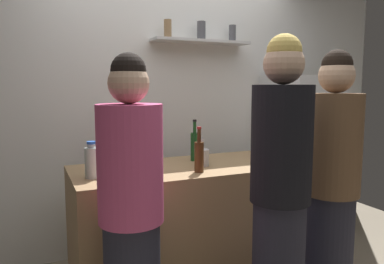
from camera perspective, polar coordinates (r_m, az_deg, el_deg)
The scene contains 13 objects.
back_wall_assembly at distance 3.49m, azimuth -3.78°, elevation 4.09°, with size 4.80×0.32×2.60m.
refrigerator at distance 3.82m, azimuth 16.11°, elevation -3.71°, with size 0.57×0.64×1.58m.
counter at distance 2.91m, azimuth 0.00°, elevation -13.73°, with size 1.75×0.75×0.89m, color #9E7A51.
baking_pan at distance 2.64m, azimuth -9.97°, elevation -5.34°, with size 0.34×0.24×0.05m, color gray.
utensil_holder at distance 2.76m, azimuth 1.51°, elevation -3.89°, with size 0.10×0.10×0.22m.
wine_bottle_green_glass at distance 2.94m, azimuth 0.41°, elevation -2.03°, with size 0.06×0.06×0.33m.
wine_bottle_pale_glass at distance 2.79m, azimuth 10.56°, elevation -2.61°, with size 0.07×0.07×0.34m.
wine_bottle_dark_glass at distance 3.25m, azimuth 11.08°, elevation -1.50°, with size 0.08×0.08×0.31m.
wine_bottle_amber_glass at distance 2.55m, azimuth 1.09°, elevation -3.58°, with size 0.06×0.06×0.31m.
water_bottle_plastic at distance 2.47m, azimuth -15.02°, elevation -4.39°, with size 0.09×0.09×0.24m.
person_blonde at distance 2.20m, azimuth 13.29°, elevation -8.97°, with size 0.34×0.34×1.76m.
person_pink_top at distance 2.03m, azimuth -9.25°, elevation -12.27°, with size 0.34×0.34×1.65m.
person_brown_jacket at distance 2.54m, azimuth 20.49°, elevation -7.90°, with size 0.34×0.34×1.70m.
Camera 1 is at (-1.19, -2.02, 1.48)m, focal length 34.97 mm.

